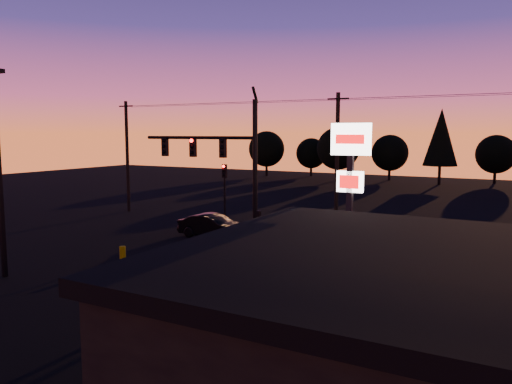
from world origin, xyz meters
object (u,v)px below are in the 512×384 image
(traffic_signal_mast, at_px, (226,164))
(car_mid, at_px, (213,226))
(pylon_sign, at_px, (350,173))
(bollard, at_px, (123,255))
(secondary_signal, at_px, (224,186))
(car_right, at_px, (407,243))
(suv_parked, at_px, (339,311))

(traffic_signal_mast, xyz_separation_m, car_mid, (-3.92, 4.58, -4.21))
(pylon_sign, relative_size, bollard, 7.60)
(secondary_signal, xyz_separation_m, car_right, (12.51, -1.85, -2.14))
(traffic_signal_mast, distance_m, car_mid, 7.35)
(traffic_signal_mast, relative_size, car_mid, 1.94)
(car_mid, distance_m, car_right, 11.58)
(suv_parked, bearing_deg, secondary_signal, 126.49)
(car_mid, bearing_deg, pylon_sign, -122.13)
(traffic_signal_mast, xyz_separation_m, pylon_sign, (7.10, -2.49, -0.02))
(pylon_sign, distance_m, car_mid, 13.75)
(bollard, relative_size, car_right, 0.18)
(secondary_signal, bearing_deg, car_mid, -71.42)
(pylon_sign, height_order, car_right, pylon_sign)
(bollard, relative_size, suv_parked, 0.19)
(car_mid, bearing_deg, suv_parked, -130.32)
(traffic_signal_mast, distance_m, pylon_sign, 7.52)
(car_right, bearing_deg, car_mid, -102.76)
(pylon_sign, distance_m, suv_parked, 5.33)
(suv_parked, bearing_deg, car_mid, 131.41)
(traffic_signal_mast, distance_m, bollard, 6.82)
(secondary_signal, height_order, bollard, secondary_signal)
(car_mid, xyz_separation_m, suv_parked, (11.75, -10.17, -0.08))
(pylon_sign, bearing_deg, car_mid, 147.32)
(secondary_signal, xyz_separation_m, pylon_sign, (12.00, -9.99, 2.05))
(car_mid, xyz_separation_m, car_right, (11.53, 1.06, -0.01))
(traffic_signal_mast, distance_m, suv_parked, 10.54)
(traffic_signal_mast, relative_size, pylon_sign, 1.26)
(car_right, bearing_deg, secondary_signal, -116.46)
(pylon_sign, height_order, car_mid, pylon_sign)
(traffic_signal_mast, xyz_separation_m, secondary_signal, (-4.90, 7.49, -2.07))
(suv_parked, bearing_deg, bollard, 159.33)
(bollard, xyz_separation_m, suv_parked, (12.14, -2.79, 0.20))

